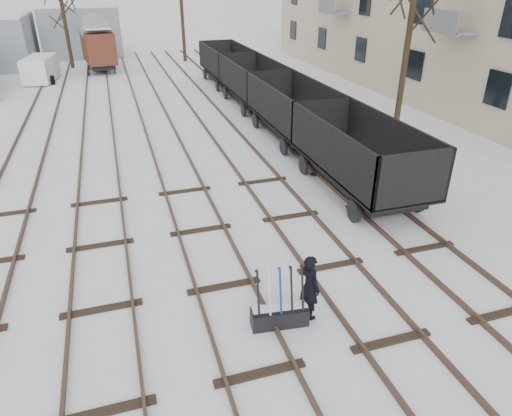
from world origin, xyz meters
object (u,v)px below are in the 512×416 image
at_px(freight_wagon_a, 357,165).
at_px(box_van_wagon, 98,46).
at_px(ground_frame, 280,315).
at_px(panel_van, 41,69).
at_px(worker, 310,287).

bearing_deg(freight_wagon_a, box_van_wagon, 107.77).
relative_size(ground_frame, box_van_wagon, 0.32).
relative_size(freight_wagon_a, box_van_wagon, 1.37).
xyz_separation_m(freight_wagon_a, box_van_wagon, (-8.60, 26.83, 0.97)).
xyz_separation_m(freight_wagon_a, panel_van, (-12.82, 24.04, -0.08)).
relative_size(box_van_wagon, panel_van, 1.11).
distance_m(freight_wagon_a, panel_van, 27.24).
bearing_deg(box_van_wagon, panel_van, -153.95).
xyz_separation_m(ground_frame, worker, (0.75, 0.10, 0.54)).
relative_size(ground_frame, panel_van, 0.35).
height_order(ground_frame, worker, worker).
bearing_deg(ground_frame, freight_wagon_a, 55.57).
xyz_separation_m(ground_frame, freight_wagon_a, (5.13, 5.92, 0.73)).
xyz_separation_m(worker, freight_wagon_a, (4.38, 5.82, 0.19)).
height_order(ground_frame, panel_van, panel_van).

